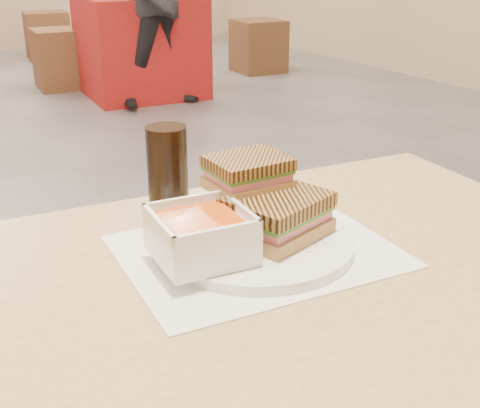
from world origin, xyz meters
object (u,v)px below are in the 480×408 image
soup_bowl (201,237)px  bg_table_1 (140,46)px  bg_chair_1l (62,59)px  bg_chair_2r (47,35)px  cola_glass (168,169)px  panini_lower (277,215)px  plate (257,243)px  bg_chair_1r (258,46)px  main_table (199,381)px

soup_bowl → bg_table_1: soup_bowl is taller
bg_chair_1l → bg_table_1: bearing=-50.9°
bg_chair_1l → bg_chair_2r: 1.55m
cola_glass → bg_chair_1l: (1.10, 4.53, -0.58)m
cola_glass → panini_lower: bearing=-69.3°
plate → panini_lower: 0.05m
cola_glass → bg_chair_2r: (1.39, 6.05, -0.58)m
panini_lower → bg_table_1: panini_lower is taller
cola_glass → bg_chair_1r: cola_glass is taller
cola_glass → soup_bowl: bearing=-103.1°
main_table → panini_lower: size_ratio=8.11×
main_table → bg_chair_2r: size_ratio=2.62×
main_table → cola_glass: cola_glass is taller
main_table → bg_chair_2r: main_table is taller
panini_lower → bg_chair_1l: panini_lower is taller
main_table → soup_bowl: bearing=58.3°
bg_chair_1r → soup_bowl: bearing=-123.2°
main_table → bg_table_1: bg_table_1 is taller
soup_bowl → bg_chair_2r: bearing=77.1°
panini_lower → bg_chair_1r: size_ratio=0.32×
plate → soup_bowl: soup_bowl is taller
plate → cola_glass: bearing=102.9°
bg_table_1 → panini_lower: bearing=-109.9°
bg_chair_2r → soup_bowl: bearing=-102.9°
cola_glass → bg_table_1: size_ratio=0.14×
main_table → bg_chair_1r: (2.99, 4.57, -0.40)m
bg_table_1 → bg_chair_1r: size_ratio=1.96×
bg_table_1 → bg_chair_1r: (1.33, 0.35, -0.14)m
main_table → panini_lower: (0.17, 0.08, 0.16)m
panini_lower → bg_chair_1l: size_ratio=0.32×
soup_bowl → bg_chair_1l: soup_bowl is taller
cola_glass → bg_table_1: (1.57, 3.95, -0.44)m
panini_lower → cola_glass: (-0.07, 0.19, 0.02)m
bg_chair_2r → bg_table_1: bearing=-85.0°
soup_bowl → panini_lower: soup_bowl is taller
panini_lower → bg_chair_1l: bearing=77.8°
cola_glass → bg_chair_1r: 5.22m
bg_chair_1r → bg_chair_2r: bg_chair_2r is taller
panini_lower → cola_glass: cola_glass is taller
soup_bowl → bg_table_1: size_ratio=0.14×
panini_lower → cola_glass: size_ratio=1.15×
main_table → bg_chair_1l: 4.97m
main_table → bg_chair_1r: size_ratio=2.63×
main_table → cola_glass: bearing=71.4°
soup_bowl → main_table: bearing=-121.7°
cola_glass → bg_chair_1r: size_ratio=0.28×
cola_glass → plate: bearing=-77.1°
plate → bg_table_1: bearing=69.8°
cola_glass → bg_chair_2r: 6.23m
main_table → soup_bowl: (0.05, 0.07, 0.16)m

